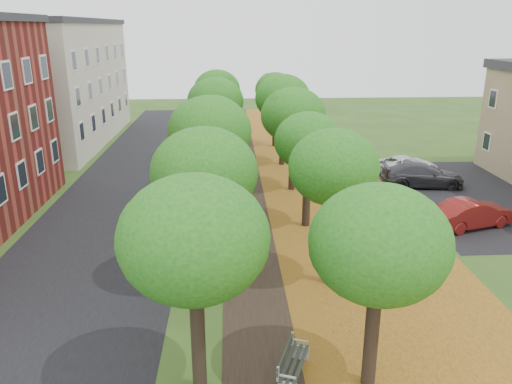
{
  "coord_description": "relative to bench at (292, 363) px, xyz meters",
  "views": [
    {
      "loc": [
        -1.26,
        -11.7,
        9.74
      ],
      "look_at": [
        -0.07,
        10.05,
        2.5
      ],
      "focal_mm": 35.0,
      "sensor_mm": 36.0,
      "label": 1
    }
  ],
  "objects": [
    {
      "name": "street_asphalt",
      "position": [
        -7.96,
        14.61,
        -0.46
      ],
      "size": [
        8.0,
        70.0,
        0.01
      ],
      "primitive_type": "cube",
      "color": "black",
      "rests_on": "ground"
    },
    {
      "name": "car_white",
      "position": [
        10.54,
        20.78,
        0.16
      ],
      "size": [
        4.8,
        3.01,
        1.24
      ],
      "primitive_type": "imported",
      "rotation": [
        0.0,
        0.0,
        1.8
      ],
      "color": "silver",
      "rests_on": "ground"
    },
    {
      "name": "car_silver",
      "position": [
        10.54,
        11.34,
        0.17
      ],
      "size": [
        3.97,
        2.46,
        1.26
      ],
      "primitive_type": "imported",
      "rotation": [
        0.0,
        0.0,
        1.85
      ],
      "color": "silver",
      "rests_on": "ground"
    },
    {
      "name": "leaf_verge",
      "position": [
        4.54,
        14.61,
        -0.46
      ],
      "size": [
        7.5,
        70.0,
        0.01
      ],
      "primitive_type": "cube",
      "color": "#B17120",
      "rests_on": "ground"
    },
    {
      "name": "parking_lot",
      "position": [
        13.04,
        15.61,
        -0.46
      ],
      "size": [
        9.0,
        16.0,
        0.01
      ],
      "primitive_type": "cube",
      "color": "black",
      "rests_on": "ground"
    },
    {
      "name": "car_red",
      "position": [
        10.54,
        10.96,
        0.26
      ],
      "size": [
        4.65,
        2.77,
        1.45
      ],
      "primitive_type": "imported",
      "rotation": [
        0.0,
        0.0,
        1.87
      ],
      "color": "maroon",
      "rests_on": "ground"
    },
    {
      "name": "car_grey",
      "position": [
        10.54,
        17.79,
        0.28
      ],
      "size": [
        5.29,
        2.54,
        1.49
      ],
      "primitive_type": "imported",
      "rotation": [
        0.0,
        0.0,
        1.48
      ],
      "color": "#303035",
      "rests_on": "ground"
    },
    {
      "name": "bench",
      "position": [
        0.0,
        0.0,
        0.0
      ],
      "size": [
        1.16,
        1.95,
        0.89
      ],
      "rotation": [
        0.0,
        0.0,
        1.21
      ],
      "color": "#242D25",
      "rests_on": "ground"
    },
    {
      "name": "building_cream",
      "position": [
        -17.46,
        32.61,
        4.75
      ],
      "size": [
        10.3,
        20.3,
        10.4
      ],
      "color": "beige",
      "rests_on": "ground"
    },
    {
      "name": "footpath",
      "position": [
        -0.46,
        14.61,
        -0.46
      ],
      "size": [
        3.2,
        70.0,
        0.01
      ],
      "primitive_type": "cube",
      "color": "black",
      "rests_on": "ground"
    },
    {
      "name": "tree_row_east",
      "position": [
        2.14,
        14.61,
        4.05
      ],
      "size": [
        3.7,
        33.7,
        6.12
      ],
      "color": "black",
      "rests_on": "ground"
    },
    {
      "name": "tree_row_west",
      "position": [
        -2.66,
        14.61,
        4.05
      ],
      "size": [
        3.7,
        33.7,
        6.12
      ],
      "color": "black",
      "rests_on": "ground"
    }
  ]
}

